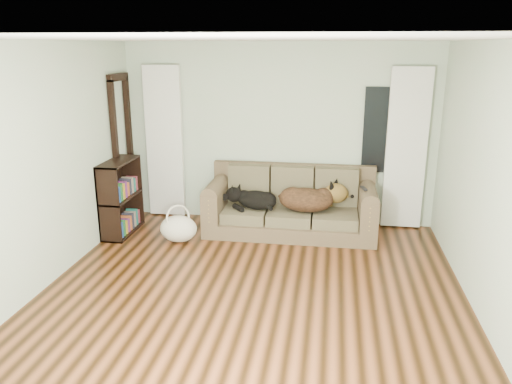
# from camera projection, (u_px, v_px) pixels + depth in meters

# --- Properties ---
(floor) EXTENTS (5.00, 5.00, 0.00)m
(floor) POSITION_uv_depth(u_px,v_px,m) (250.00, 298.00, 5.23)
(floor) COLOR black
(floor) RESTS_ON ground
(ceiling) EXTENTS (5.00, 5.00, 0.00)m
(ceiling) POSITION_uv_depth(u_px,v_px,m) (249.00, 39.00, 4.50)
(ceiling) COLOR white
(ceiling) RESTS_ON ground
(wall_back) EXTENTS (4.50, 0.04, 2.60)m
(wall_back) POSITION_uv_depth(u_px,v_px,m) (278.00, 134.00, 7.23)
(wall_back) COLOR #B4BDAC
(wall_back) RESTS_ON ground
(wall_left) EXTENTS (0.04, 5.00, 2.60)m
(wall_left) POSITION_uv_depth(u_px,v_px,m) (37.00, 170.00, 5.20)
(wall_left) COLOR #B4BDAC
(wall_left) RESTS_ON ground
(wall_right) EXTENTS (0.04, 5.00, 2.60)m
(wall_right) POSITION_uv_depth(u_px,v_px,m) (494.00, 188.00, 4.53)
(wall_right) COLOR #B4BDAC
(wall_right) RESTS_ON ground
(curtain_left) EXTENTS (0.55, 0.08, 2.25)m
(curtain_left) POSITION_uv_depth(u_px,v_px,m) (165.00, 142.00, 7.45)
(curtain_left) COLOR white
(curtain_left) RESTS_ON ground
(curtain_right) EXTENTS (0.55, 0.08, 2.25)m
(curtain_right) POSITION_uv_depth(u_px,v_px,m) (406.00, 149.00, 6.94)
(curtain_right) COLOR white
(curtain_right) RESTS_ON ground
(window_pane) EXTENTS (0.50, 0.03, 1.20)m
(window_pane) POSITION_uv_depth(u_px,v_px,m) (381.00, 130.00, 6.96)
(window_pane) COLOR black
(window_pane) RESTS_ON wall_back
(door_casing) EXTENTS (0.07, 0.60, 2.10)m
(door_casing) POSITION_uv_depth(u_px,v_px,m) (123.00, 153.00, 7.20)
(door_casing) COLOR black
(door_casing) RESTS_ON ground
(sofa) EXTENTS (2.34, 1.01, 0.96)m
(sofa) POSITION_uv_depth(u_px,v_px,m) (291.00, 202.00, 6.94)
(sofa) COLOR brown
(sofa) RESTS_ON floor
(dog_black_lab) EXTENTS (0.70, 0.61, 0.25)m
(dog_black_lab) POSITION_uv_depth(u_px,v_px,m) (254.00, 199.00, 6.96)
(dog_black_lab) COLOR black
(dog_black_lab) RESTS_ON sofa
(dog_shepherd) EXTENTS (0.83, 0.63, 0.35)m
(dog_shepherd) POSITION_uv_depth(u_px,v_px,m) (309.00, 200.00, 6.87)
(dog_shepherd) COLOR black
(dog_shepherd) RESTS_ON sofa
(tv_remote) EXTENTS (0.08, 0.17, 0.02)m
(tv_remote) POSITION_uv_depth(u_px,v_px,m) (364.00, 188.00, 6.58)
(tv_remote) COLOR black
(tv_remote) RESTS_ON sofa
(tote_bag) EXTENTS (0.61, 0.55, 0.36)m
(tote_bag) POSITION_uv_depth(u_px,v_px,m) (179.00, 230.00, 6.69)
(tote_bag) COLOR beige
(tote_bag) RESTS_ON floor
(bookshelf) EXTENTS (0.40, 0.86, 1.04)m
(bookshelf) POSITION_uv_depth(u_px,v_px,m) (121.00, 198.00, 6.92)
(bookshelf) COLOR black
(bookshelf) RESTS_ON floor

